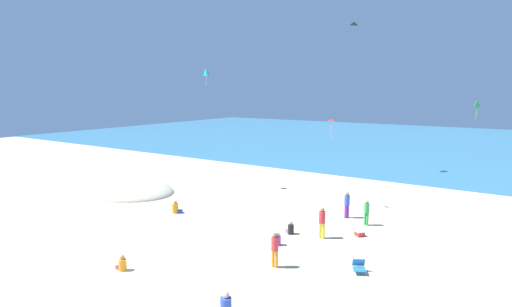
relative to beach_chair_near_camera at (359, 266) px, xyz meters
The scene contains 18 objects.
ground_plane 8.43m from the beach_chair_near_camera, 137.66° to the left, with size 120.00×120.00×0.00m, color beige.
ocean_water 48.81m from the beach_chair_near_camera, 97.33° to the left, with size 120.00×60.00×0.05m, color teal.
dune_mound 20.75m from the beach_chair_near_camera, 169.19° to the left, with size 9.18×6.43×1.68m, color beige.
beach_chair_near_camera is the anchor object (origin of this frame).
cooler_box 4.59m from the beach_chair_near_camera, 109.53° to the left, with size 0.60×0.59×0.27m.
person_0 7.71m from the beach_chair_near_camera, 115.44° to the left, with size 0.44×0.44×1.60m.
person_1 5.40m from the beach_chair_near_camera, 151.65° to the left, with size 0.63×0.51×0.70m.
person_2 4.26m from the beach_chair_near_camera, 136.71° to the left, with size 0.34×0.34×1.66m.
person_3 6.38m from the beach_chair_near_camera, 114.83° to the right, with size 0.69×0.73×0.83m.
person_4 10.12m from the beach_chair_near_camera, 147.40° to the right, with size 0.58×0.36×0.70m.
person_5 4.56m from the beach_chair_near_camera, behind, with size 0.59×0.52×0.66m.
person_6 6.52m from the beach_chair_near_camera, 106.46° to the left, with size 0.38×0.38×1.47m.
person_7 12.76m from the beach_chair_near_camera, behind, with size 0.72×0.70×0.83m.
person_8 3.64m from the beach_chair_near_camera, 154.37° to the right, with size 0.32×0.32×1.56m.
kite_teal 19.25m from the beach_chair_near_camera, 152.16° to the left, with size 0.76×0.74×1.34m.
kite_red 11.33m from the beach_chair_near_camera, 121.14° to the left, with size 0.41×0.35×1.22m.
kite_black 25.83m from the beach_chair_near_camera, 112.35° to the left, with size 0.72×0.91×1.36m.
kite_green 22.13m from the beach_chair_near_camera, 85.12° to the left, with size 0.39×0.55×1.42m.
Camera 1 is at (11.82, -11.86, 7.64)m, focal length 29.00 mm.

